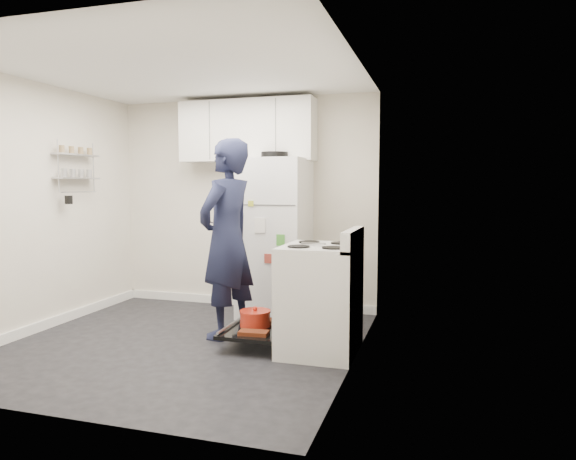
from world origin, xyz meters
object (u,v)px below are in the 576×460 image
(electric_range, at_px, (319,300))
(person, at_px, (227,239))
(open_oven_door, at_px, (256,325))
(refrigerator, at_px, (275,237))

(electric_range, distance_m, person, 1.10)
(open_oven_door, relative_size, refrigerator, 0.38)
(open_oven_door, distance_m, person, 0.87)
(electric_range, bearing_deg, open_oven_door, 177.94)
(electric_range, height_order, person, person)
(electric_range, bearing_deg, person, 168.46)
(person, bearing_deg, electric_range, 92.51)
(open_oven_door, height_order, refrigerator, refrigerator)
(electric_range, relative_size, open_oven_door, 1.57)
(refrigerator, bearing_deg, open_oven_door, -81.07)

